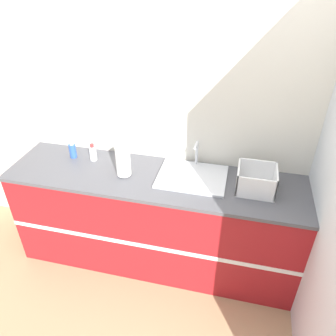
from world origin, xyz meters
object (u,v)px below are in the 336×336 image
dish_rack (256,182)px  bottle_white_spray (93,153)px  sink (192,176)px  paper_towel_roll (123,161)px  bottle_blue (73,150)px

dish_rack → bottle_white_spray: (-1.36, 0.11, -0.00)m
sink → paper_towel_roll: paper_towel_roll is taller
paper_towel_roll → dish_rack: (1.03, 0.05, -0.07)m
paper_towel_roll → bottle_white_spray: size_ratio=1.76×
sink → bottle_blue: (-1.07, 0.07, 0.05)m
bottle_blue → sink: bearing=-3.6°
bottle_blue → bottle_white_spray: (0.19, -0.00, 0.00)m
bottle_white_spray → dish_rack: bearing=-4.6°
dish_rack → paper_towel_roll: bearing=-177.0°
paper_towel_roll → bottle_white_spray: paper_towel_roll is taller
bottle_white_spray → bottle_blue: bearing=180.0°
dish_rack → bottle_white_spray: dish_rack is taller
paper_towel_roll → bottle_white_spray: 0.38m
bottle_blue → dish_rack: bearing=-4.0°
sink → bottle_white_spray: (-0.88, 0.07, 0.05)m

